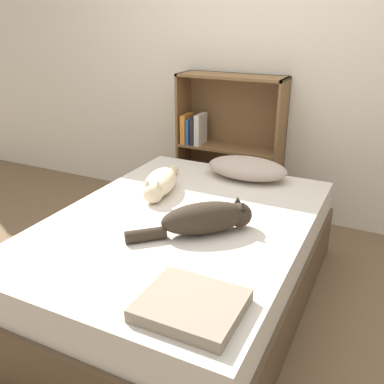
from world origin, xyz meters
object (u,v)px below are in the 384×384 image
bed (181,261)px  pillow (247,168)px  bookshelf (228,144)px  cat_light (160,183)px  cat_dark (207,218)px

bed → pillow: bearing=81.3°
bookshelf → bed: bearing=-79.6°
bookshelf → pillow: bearing=-56.6°
bed → pillow: (0.11, 0.73, 0.33)m
bed → bookshelf: (-0.23, 1.24, 0.31)m
cat_light → bookshelf: bookshelf is taller
bed → cat_light: 0.49m
bed → cat_dark: size_ratio=3.47×
cat_light → cat_dark: 0.56m
pillow → bookshelf: 0.61m
bed → cat_light: cat_light is taller
pillow → cat_dark: size_ratio=1.01×
pillow → cat_dark: 0.81m
cat_dark → bookshelf: size_ratio=0.48×
pillow → bookshelf: (-0.34, 0.51, -0.02)m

